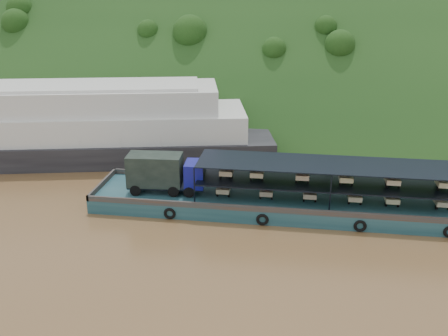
# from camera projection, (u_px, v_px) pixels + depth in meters

# --- Properties ---
(ground) EXTENTS (160.00, 160.00, 0.00)m
(ground) POSITION_uv_depth(u_px,v_px,m) (241.00, 215.00, 43.96)
(ground) COLOR brown
(ground) RESTS_ON ground
(hillside) EXTENTS (140.00, 39.60, 39.60)m
(hillside) POSITION_uv_depth(u_px,v_px,m) (268.00, 114.00, 77.32)
(hillside) COLOR #163613
(hillside) RESTS_ON ground
(cargo_barge) EXTENTS (35.00, 7.18, 4.75)m
(cargo_barge) POSITION_uv_depth(u_px,v_px,m) (276.00, 197.00, 44.72)
(cargo_barge) COLOR #123741
(cargo_barge) RESTS_ON ground
(passenger_ferry) EXTENTS (43.67, 19.46, 8.58)m
(passenger_ferry) POSITION_uv_depth(u_px,v_px,m) (88.00, 126.00, 57.46)
(passenger_ferry) COLOR black
(passenger_ferry) RESTS_ON ground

